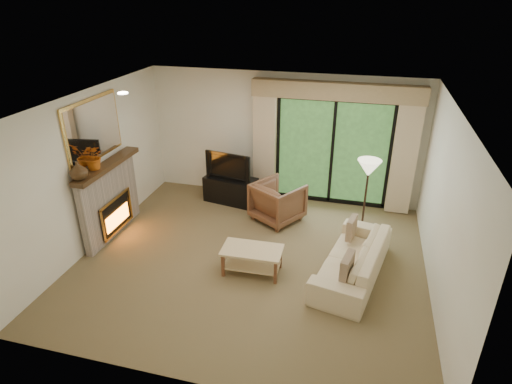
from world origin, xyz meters
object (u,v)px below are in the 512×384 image
(media_console, at_px, (231,190))
(sofa, at_px, (353,259))
(armchair, at_px, (278,202))
(coffee_table, at_px, (252,260))

(media_console, relative_size, sofa, 0.52)
(media_console, xyz_separation_m, sofa, (2.58, -1.94, 0.03))
(media_console, bearing_deg, armchair, -14.72)
(sofa, bearing_deg, media_console, -115.25)
(media_console, relative_size, armchair, 1.27)
(sofa, bearing_deg, armchair, -122.31)
(media_console, height_order, coffee_table, media_console)
(sofa, xyz_separation_m, coffee_table, (-1.51, -0.31, -0.09))
(media_console, height_order, sofa, sofa)
(media_console, bearing_deg, coffee_table, -54.49)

